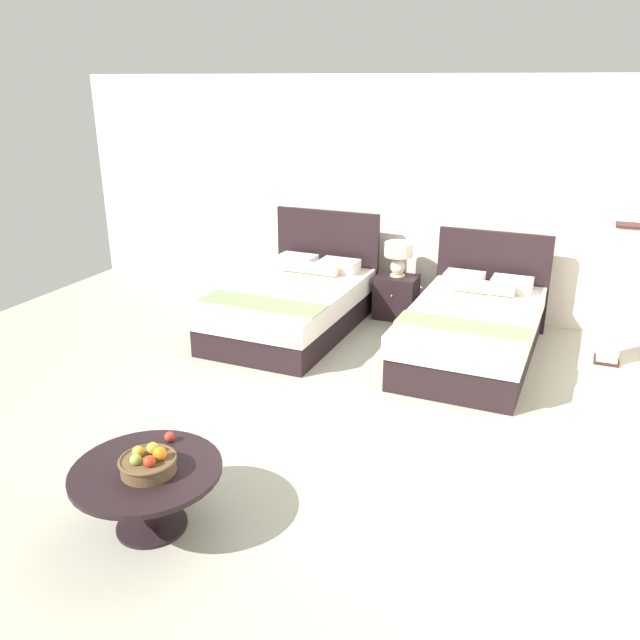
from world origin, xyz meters
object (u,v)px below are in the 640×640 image
(bed_near_corner, at_px, (473,329))
(table_lamp, at_px, (398,254))
(fruit_bowl, at_px, (148,463))
(bed_near_window, at_px, (293,304))
(nightstand, at_px, (396,297))
(floor_lamp_corner, at_px, (617,296))
(coffee_table, at_px, (147,481))
(loose_apple, at_px, (170,437))

(bed_near_corner, xyz_separation_m, table_lamp, (-1.06, 0.88, 0.47))
(fruit_bowl, bearing_deg, table_lamp, 86.07)
(bed_near_window, distance_m, nightstand, 1.29)
(bed_near_corner, relative_size, table_lamp, 5.39)
(bed_near_corner, height_order, table_lamp, bed_near_corner)
(table_lamp, bearing_deg, floor_lamp_corner, -11.17)
(table_lamp, relative_size, fruit_bowl, 1.14)
(floor_lamp_corner, bearing_deg, table_lamp, 168.83)
(nightstand, xyz_separation_m, table_lamp, (-0.00, 0.02, 0.52))
(table_lamp, relative_size, coffee_table, 0.43)
(nightstand, bearing_deg, fruit_bowl, -93.95)
(nightstand, relative_size, floor_lamp_corner, 0.36)
(nightstand, distance_m, loose_apple, 4.08)
(nightstand, distance_m, fruit_bowl, 4.42)
(loose_apple, bearing_deg, fruit_bowl, -75.49)
(bed_near_window, relative_size, table_lamp, 5.40)
(coffee_table, distance_m, loose_apple, 0.35)
(nightstand, relative_size, loose_apple, 7.38)
(nightstand, relative_size, table_lamp, 1.27)
(table_lamp, distance_m, loose_apple, 4.11)
(bed_near_window, height_order, nightstand, bed_near_window)
(bed_near_corner, relative_size, coffee_table, 2.31)
(nightstand, relative_size, coffee_table, 0.54)
(nightstand, bearing_deg, coffee_table, -94.52)
(fruit_bowl, bearing_deg, loose_apple, 104.51)
(fruit_bowl, distance_m, loose_apple, 0.36)
(coffee_table, xyz_separation_m, floor_lamp_corner, (2.71, 3.93, 0.36))
(bed_near_window, relative_size, nightstand, 4.26)
(bed_near_window, xyz_separation_m, loose_apple, (0.57, -3.20, 0.17))
(bed_near_window, xyz_separation_m, coffee_table, (0.62, -3.53, 0.04))
(table_lamp, distance_m, coffee_table, 4.44)
(nightstand, height_order, floor_lamp_corner, floor_lamp_corner)
(table_lamp, bearing_deg, loose_apple, -95.53)
(loose_apple, distance_m, floor_lamp_corner, 4.55)
(bed_near_window, bearing_deg, nightstand, 41.45)
(bed_near_window, xyz_separation_m, table_lamp, (0.97, 0.87, 0.47))
(nightstand, bearing_deg, bed_near_window, -138.55)
(table_lamp, bearing_deg, nightstand, -90.00)
(coffee_table, bearing_deg, bed_near_corner, 68.23)
(bed_near_window, xyz_separation_m, bed_near_corner, (2.03, -0.00, -0.00))
(table_lamp, xyz_separation_m, coffee_table, (-0.35, -4.40, -0.43))
(bed_near_corner, distance_m, fruit_bowl, 3.81)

